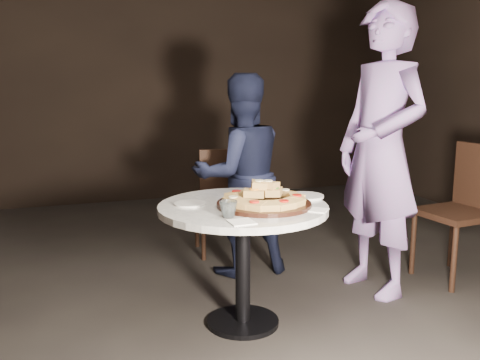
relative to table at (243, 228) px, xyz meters
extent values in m
plane|color=black|center=(0.12, -0.07, -0.57)|extent=(7.00, 7.00, 0.00)
cylinder|color=black|center=(0.00, 0.00, -0.56)|extent=(0.49, 0.49, 0.03)
cylinder|color=black|center=(0.00, 0.00, -0.22)|extent=(0.10, 0.10, 0.65)
cylinder|color=silver|center=(0.00, 0.00, 0.11)|extent=(1.12, 1.12, 0.04)
cylinder|color=black|center=(0.10, -0.07, 0.14)|extent=(0.64, 0.64, 0.02)
cube|color=#B88C47|center=(0.26, -0.15, 0.17)|extent=(0.11, 0.13, 0.05)
cylinder|color=red|center=(0.26, -0.15, 0.20)|extent=(0.06, 0.06, 0.01)
cube|color=#B88C47|center=(0.27, -0.07, 0.17)|extent=(0.11, 0.12, 0.05)
cube|color=#B88C47|center=(0.25, 0.01, 0.17)|extent=(0.12, 0.13, 0.05)
cylinder|color=beige|center=(0.25, 0.01, 0.20)|extent=(0.07, 0.07, 0.01)
cube|color=#B88C47|center=(0.20, 0.07, 0.17)|extent=(0.14, 0.14, 0.05)
cube|color=#B88C47|center=(0.13, 0.10, 0.17)|extent=(0.13, 0.11, 0.05)
cylinder|color=red|center=(0.13, 0.10, 0.20)|extent=(0.06, 0.06, 0.01)
cube|color=#B88C47|center=(0.05, 0.10, 0.17)|extent=(0.13, 0.12, 0.05)
cube|color=#B88C47|center=(-0.02, 0.06, 0.17)|extent=(0.14, 0.13, 0.05)
cylinder|color=red|center=(-0.02, 0.06, 0.20)|extent=(0.07, 0.07, 0.01)
cube|color=#B88C47|center=(-0.07, 0.00, 0.17)|extent=(0.11, 0.13, 0.05)
cube|color=#B88C47|center=(-0.08, -0.08, 0.17)|extent=(0.09, 0.11, 0.05)
cylinder|color=beige|center=(-0.08, -0.08, 0.20)|extent=(0.05, 0.05, 0.01)
cube|color=#B88C47|center=(-0.06, -0.15, 0.17)|extent=(0.13, 0.14, 0.05)
cube|color=#B88C47|center=(-0.01, -0.21, 0.17)|extent=(0.14, 0.14, 0.05)
cylinder|color=red|center=(-0.01, -0.21, 0.20)|extent=(0.07, 0.07, 0.01)
cube|color=#B88C47|center=(0.06, -0.25, 0.17)|extent=(0.12, 0.11, 0.05)
cube|color=#B88C47|center=(0.14, -0.25, 0.17)|extent=(0.13, 0.11, 0.05)
cylinder|color=red|center=(0.14, -0.25, 0.20)|extent=(0.06, 0.06, 0.01)
cube|color=#B88C47|center=(0.21, -0.21, 0.17)|extent=(0.14, 0.13, 0.05)
cube|color=#B88C47|center=(0.15, -0.08, 0.21)|extent=(0.13, 0.14, 0.04)
cylinder|color=#2D6B1E|center=(0.15, -0.08, 0.23)|extent=(0.07, 0.07, 0.01)
cube|color=#B88C47|center=(0.10, -0.02, 0.21)|extent=(0.13, 0.14, 0.04)
cylinder|color=beige|center=(0.10, -0.02, 0.23)|extent=(0.07, 0.07, 0.01)
cube|color=#B88C47|center=(0.04, -0.07, 0.21)|extent=(0.13, 0.12, 0.04)
cylinder|color=orange|center=(0.04, -0.07, 0.23)|extent=(0.07, 0.07, 0.01)
cube|color=#B88C47|center=(0.13, -0.05, 0.24)|extent=(0.13, 0.14, 0.05)
cylinder|color=beige|center=(0.13, -0.05, 0.27)|extent=(0.07, 0.07, 0.01)
cube|color=#B88C47|center=(0.08, -0.03, 0.24)|extent=(0.11, 0.13, 0.05)
cylinder|color=beige|center=(0.08, -0.03, 0.27)|extent=(0.06, 0.06, 0.01)
cylinder|color=white|center=(-0.28, 0.10, 0.14)|extent=(0.20, 0.20, 0.01)
cylinder|color=white|center=(0.41, 0.06, 0.14)|extent=(0.28, 0.28, 0.01)
imported|color=silver|center=(-0.16, -0.24, 0.17)|extent=(0.12, 0.12, 0.09)
cube|color=white|center=(-0.13, -0.35, 0.13)|extent=(0.12, 0.12, 0.01)
cube|color=white|center=(0.33, -0.25, 0.13)|extent=(0.15, 0.15, 0.01)
cube|color=black|center=(0.27, 1.30, -0.14)|extent=(0.45, 0.45, 0.04)
cube|color=black|center=(0.24, 1.10, 0.08)|extent=(0.41, 0.08, 0.43)
cylinder|color=black|center=(0.46, 1.45, -0.36)|extent=(0.04, 0.04, 0.43)
cylinder|color=black|center=(0.11, 1.49, -0.36)|extent=(0.04, 0.04, 0.43)
cylinder|color=black|center=(0.42, 1.11, -0.36)|extent=(0.04, 0.04, 0.43)
cylinder|color=black|center=(0.07, 1.14, -0.36)|extent=(0.04, 0.04, 0.43)
cube|color=black|center=(1.63, 0.21, -0.10)|extent=(0.49, 0.49, 0.04)
cylinder|color=black|center=(1.42, 0.37, -0.34)|extent=(0.04, 0.04, 0.47)
cylinder|color=black|center=(1.47, 0.00, -0.34)|extent=(0.04, 0.04, 0.47)
cylinder|color=black|center=(1.80, 0.41, -0.34)|extent=(0.04, 0.04, 0.47)
imported|color=black|center=(0.27, 0.82, 0.14)|extent=(0.71, 0.56, 1.43)
imported|color=#856AAB|center=(1.01, 0.21, 0.36)|extent=(0.57, 0.75, 1.87)
camera|label=1|loc=(-0.94, -2.71, 0.81)|focal=40.00mm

